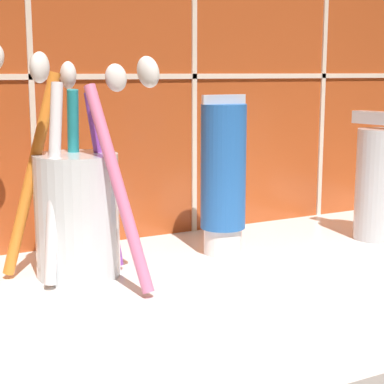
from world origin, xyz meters
TOP-DOWN VIEW (x-y plane):
  - sink_counter at (0.00, 0.00)cm, footprint 64.08×33.30cm
  - tile_wall_backsplash at (0.01, 16.89)cm, footprint 74.08×1.72cm
  - toothbrush_cup at (-13.39, 7.42)cm, footprint 11.28×12.99cm
  - toothpaste_tube at (-0.24, 7.56)cm, footprint 4.19×3.99cm

SIDE VIEW (x-z plane):
  - sink_counter at x=0.00cm, z-range 0.00..2.00cm
  - toothbrush_cup at x=-13.39cm, z-range -1.42..16.95cm
  - toothpaste_tube at x=-0.24cm, z-range 1.93..16.07cm
  - tile_wall_backsplash at x=0.01cm, z-range 0.01..46.42cm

